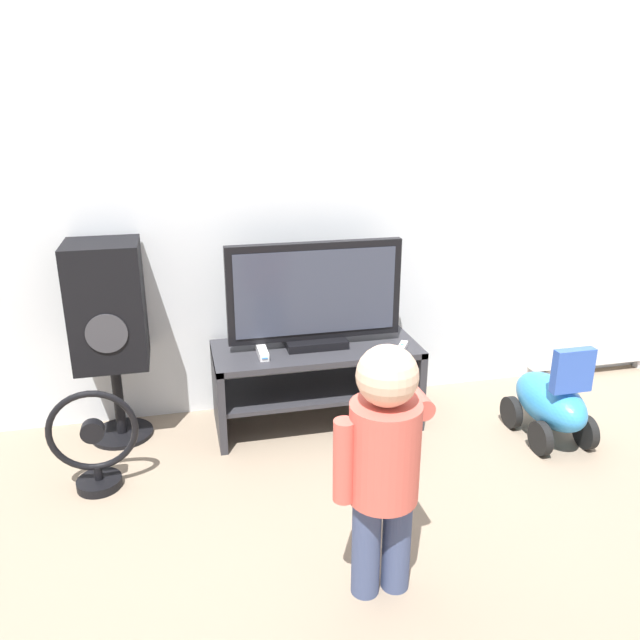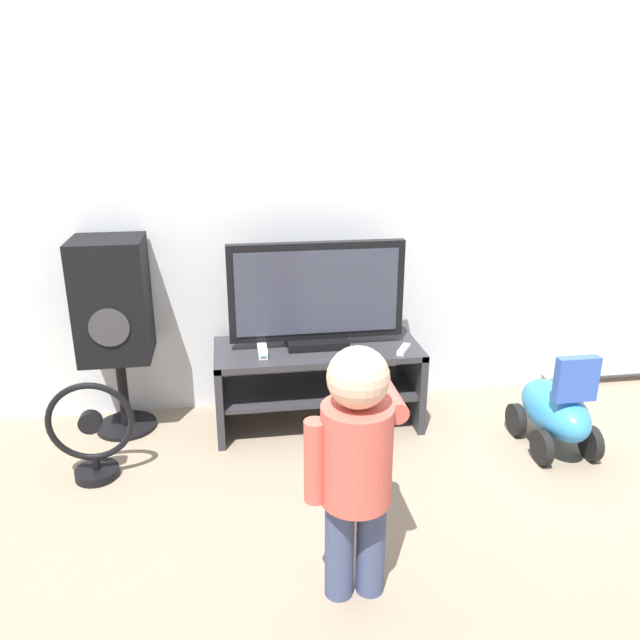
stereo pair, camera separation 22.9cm
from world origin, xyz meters
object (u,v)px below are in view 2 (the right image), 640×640
object	(u,v)px
game_console	(262,349)
child	(357,454)
remote_primary	(404,349)
floor_fan	(92,435)
radiator	(623,319)
television	(317,296)
ride_on_toy	(556,410)
speaker_tower	(113,304)

from	to	relation	value
game_console	child	bearing A→B (deg)	-78.89
remote_primary	floor_fan	xyz separation A→B (m)	(-1.47, -0.22, -0.23)
game_console	remote_primary	size ratio (longest dim) A/B	1.48
game_console	floor_fan	distance (m)	0.87
floor_fan	radiator	size ratio (longest dim) A/B	0.52
remote_primary	child	size ratio (longest dim) A/B	0.14
television	radiator	xyz separation A→B (m)	(1.84, 0.21, -0.29)
ride_on_toy	radiator	distance (m)	1.01
child	ride_on_toy	xyz separation A→B (m)	(1.15, 0.77, -0.34)
game_console	speaker_tower	size ratio (longest dim) A/B	0.19
game_console	remote_primary	xyz separation A→B (m)	(0.69, -0.09, -0.01)
television	ride_on_toy	xyz separation A→B (m)	(1.09, -0.44, -0.49)
remote_primary	radiator	size ratio (longest dim) A/B	0.14
game_console	television	bearing A→B (deg)	12.48
child	radiator	distance (m)	2.38
child	floor_fan	world-z (taller)	child
ride_on_toy	radiator	xyz separation A→B (m)	(0.75, 0.65, 0.20)
speaker_tower	floor_fan	size ratio (longest dim) A/B	2.14
television	speaker_tower	xyz separation A→B (m)	(-0.99, 0.07, -0.02)
game_console	child	world-z (taller)	child
floor_fan	ride_on_toy	bearing A→B (deg)	-1.93
television	remote_primary	bearing A→B (deg)	-20.32
television	ride_on_toy	distance (m)	1.28
remote_primary	child	xyz separation A→B (m)	(-0.47, -1.07, 0.09)
television	radiator	distance (m)	1.87
ride_on_toy	radiator	size ratio (longest dim) A/B	0.59
remote_primary	radiator	xyz separation A→B (m)	(1.43, 0.36, -0.04)
child	ride_on_toy	bearing A→B (deg)	34.04
television	child	distance (m)	1.23
television	child	world-z (taller)	television
television	speaker_tower	distance (m)	0.99
game_console	ride_on_toy	distance (m)	1.45
game_console	remote_primary	distance (m)	0.70
speaker_tower	game_console	bearing A→B (deg)	-10.75
game_console	radiator	xyz separation A→B (m)	(2.12, 0.27, -0.05)
ride_on_toy	radiator	world-z (taller)	radiator
radiator	speaker_tower	bearing A→B (deg)	-177.20
floor_fan	ride_on_toy	world-z (taller)	ride_on_toy
television	child	xyz separation A→B (m)	(-0.05, -1.22, -0.16)
game_console	child	size ratio (longest dim) A/B	0.21
ride_on_toy	radiator	bearing A→B (deg)	41.18
speaker_tower	child	bearing A→B (deg)	-54.16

